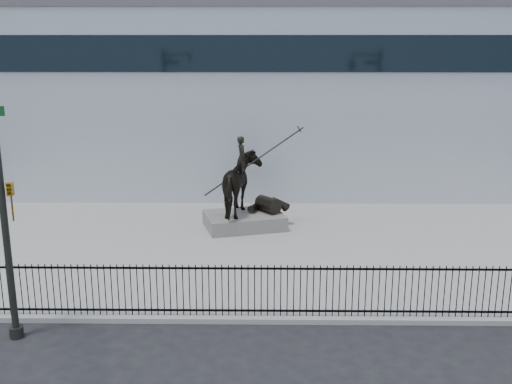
{
  "coord_description": "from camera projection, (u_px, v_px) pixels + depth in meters",
  "views": [
    {
      "loc": [
        -0.5,
        -14.05,
        7.63
      ],
      "look_at": [
        -0.76,
        6.0,
        2.49
      ],
      "focal_mm": 42.0,
      "sensor_mm": 36.0,
      "label": 1
    }
  ],
  "objects": [
    {
      "name": "statue_plinth",
      "position": [
        244.0,
        221.0,
        24.41
      ],
      "size": [
        3.55,
        2.89,
        0.58
      ],
      "primitive_type": "cube",
      "rotation": [
        0.0,
        0.0,
        0.28
      ],
      "color": "#56544F",
      "rests_on": "plaza"
    },
    {
      "name": "plaza",
      "position": [
        277.0,
        248.0,
        22.26
      ],
      "size": [
        30.0,
        12.0,
        0.15
      ],
      "primitive_type": "cube",
      "color": "gray",
      "rests_on": "ground"
    },
    {
      "name": "building",
      "position": [
        273.0,
        96.0,
        33.75
      ],
      "size": [
        44.0,
        14.0,
        9.0
      ],
      "primitive_type": "cube",
      "color": "#B2BAC2",
      "rests_on": "ground"
    },
    {
      "name": "ground",
      "position": [
        282.0,
        343.0,
        15.5
      ],
      "size": [
        120.0,
        120.0,
        0.0
      ],
      "primitive_type": "plane",
      "color": "black",
      "rests_on": "ground"
    },
    {
      "name": "picket_fence",
      "position": [
        281.0,
        291.0,
        16.48
      ],
      "size": [
        22.1,
        0.1,
        1.5
      ],
      "color": "black",
      "rests_on": "plaza"
    },
    {
      "name": "equestrian_statue",
      "position": [
        246.0,
        185.0,
        24.05
      ],
      "size": [
        3.82,
        2.92,
        3.35
      ],
      "rotation": [
        0.0,
        0.0,
        0.28
      ],
      "color": "black",
      "rests_on": "statue_plinth"
    }
  ]
}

